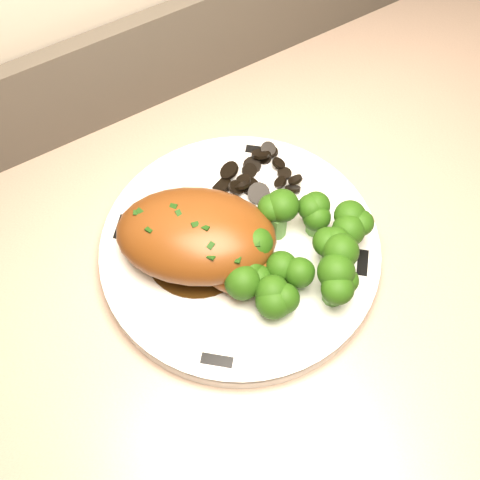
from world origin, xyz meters
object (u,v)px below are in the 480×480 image
plate (240,250)px  chicken_breast (201,239)px  counter (286,412)px  broccoli_florets (298,253)px

plate → chicken_breast: chicken_breast is taller
counter → plate: bearing=118.6°
plate → broccoli_florets: broccoli_florets is taller
counter → broccoli_florets: size_ratio=14.60×
chicken_breast → broccoli_florets: chicken_breast is taller
chicken_breast → broccoli_florets: 0.09m
counter → plate: 0.47m
chicken_breast → counter: bearing=-10.5°
counter → broccoli_florets: 0.50m
plate → broccoli_florets: size_ratio=1.96×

